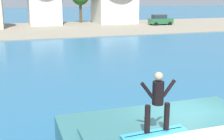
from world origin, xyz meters
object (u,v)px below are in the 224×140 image
house_gabled_white (114,2)px  car_far_shore (160,20)px  surfer (158,99)px  tree_tall_bare (56,1)px  house_small_cottage (44,2)px  surfboard (154,133)px

house_gabled_white → car_far_shore: bearing=-44.8°
surfer → tree_tall_bare: bearing=85.3°
house_gabled_white → house_small_cottage: bearing=178.4°
surfboard → car_far_shore: size_ratio=0.49×
car_far_shore → tree_tall_bare: (-16.58, 8.86, 3.07)m
surfer → car_far_shore: size_ratio=0.42×
house_gabled_white → house_small_cottage: size_ratio=1.22×
surfer → house_gabled_white: bearing=73.0°
surfboard → tree_tall_bare: bearing=85.2°
house_gabled_white → tree_tall_bare: (-10.22, 2.55, 0.05)m
surfer → tree_tall_bare: size_ratio=0.32×
surfboard → house_gabled_white: (14.37, 46.79, 2.65)m
house_small_cottage → tree_tall_bare: house_small_cottage is taller
surfboard → tree_tall_bare: size_ratio=0.37×
surfer → house_gabled_white: 48.91m
car_far_shore → house_gabled_white: (-6.36, 6.31, 3.03)m
car_far_shore → tree_tall_bare: tree_tall_bare is taller
surfboard → house_small_cottage: size_ratio=0.27×
car_far_shore → surfboard: bearing=-117.1°
surfboard → surfer: 1.00m
surfboard → surfer: surfer is taller
surfer → house_small_cottage: size_ratio=0.23×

